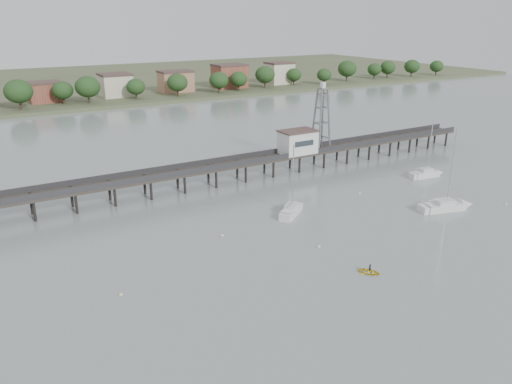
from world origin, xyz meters
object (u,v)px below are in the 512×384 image
sailboat_c (294,209)px  yellow_dinghy (369,273)px  lattice_tower (322,119)px  sailboat_d (452,206)px  sailboat_e (430,174)px  pier (197,170)px

sailboat_c → yellow_dinghy: size_ratio=4.61×
lattice_tower → yellow_dinghy: lattice_tower is taller
lattice_tower → sailboat_d: bearing=-83.3°
lattice_tower → sailboat_d: 36.38m
sailboat_c → yellow_dinghy: sailboat_c is taller
lattice_tower → sailboat_c: size_ratio=1.15×
lattice_tower → sailboat_e: bearing=-49.6°
lattice_tower → sailboat_e: size_ratio=1.16×
sailboat_e → yellow_dinghy: (-41.89, -26.30, -0.64)m
sailboat_c → lattice_tower: bearing=6.7°
sailboat_d → lattice_tower: bearing=111.1°
sailboat_c → sailboat_e: (37.99, 2.20, 0.00)m
lattice_tower → sailboat_e: (16.06, -18.85, -10.46)m
pier → sailboat_c: size_ratio=11.16×
pier → yellow_dinghy: 45.66m
pier → lattice_tower: 32.34m
sailboat_c → pier: bearing=77.3°
pier → sailboat_c: bearing=-65.6°
lattice_tower → sailboat_d: (4.06, -34.61, -10.47)m
pier → lattice_tower: bearing=0.0°
sailboat_c → sailboat_e: size_ratio=1.01×
sailboat_c → yellow_dinghy: (-3.90, -24.10, -0.64)m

